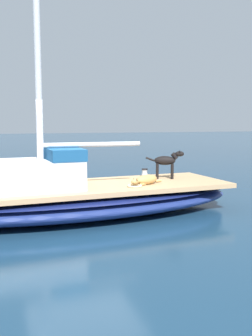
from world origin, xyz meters
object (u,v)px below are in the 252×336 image
at_px(deck_winch, 145,173).
at_px(coiled_rope, 135,186).
at_px(sailboat_main, 83,200).
at_px(dog_tan, 146,180).
at_px(dog_black, 167,162).

distance_m(deck_winch, coiled_rope, 1.53).
xyz_separation_m(sailboat_main, coiled_rope, (-0.51, -1.02, 0.35)).
bearing_deg(dog_tan, sailboat_main, 77.09).
height_order(dog_tan, dog_black, dog_black).
height_order(sailboat_main, dog_tan, dog_tan).
bearing_deg(sailboat_main, dog_tan, -102.91).
bearing_deg(dog_tan, deck_winch, -20.29).
distance_m(sailboat_main, dog_black, 2.33).
distance_m(sailboat_main, coiled_rope, 1.19).
bearing_deg(deck_winch, dog_tan, 159.71).
relative_size(dog_tan, coiled_rope, 2.77).
distance_m(sailboat_main, dog_tan, 1.46).
height_order(dog_black, coiled_rope, dog_black).
relative_size(deck_winch, coiled_rope, 0.65).
xyz_separation_m(dog_black, deck_winch, (0.46, 0.40, -0.32)).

